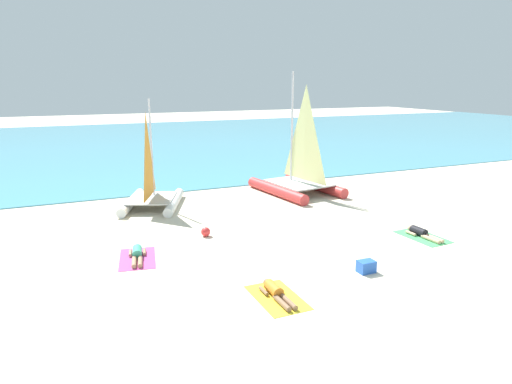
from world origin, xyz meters
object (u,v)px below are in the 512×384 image
Objects in this scene: towel_middle at (277,297)px; sunbather_left at (137,254)px; sailboat_white at (152,192)px; sunbather_right at (421,233)px; cooler_box at (366,267)px; beach_ball at (206,232)px; sailboat_red at (298,176)px; sunbather_middle at (276,292)px; towel_left at (137,258)px; towel_right at (423,237)px.

sunbather_left is at bearing 124.17° from towel_middle.
sailboat_white is 2.50× the size of towel_middle.
sunbather_right is 4.20m from cooler_box.
beach_ball is at bearing 153.26° from sunbather_right.
sailboat_red is 11.88× the size of cooler_box.
sunbather_right reaches higher than towel_middle.
beach_ball is (1.01, -4.70, -0.54)m from sailboat_white.
sunbather_middle is (2.88, -4.17, 0.00)m from sunbather_left.
towel_right is (9.80, -2.02, 0.00)m from towel_left.
towel_right is at bearing 24.68° from cooler_box.
sailboat_red reaches higher than sunbather_right.
sailboat_white is at bearing 114.38° from cooler_box.
towel_right is 3.80× the size of cooler_box.
towel_left is at bearing 168.35° from towel_right.
sailboat_white is 3.04× the size of sunbather_left.
towel_middle is (2.88, -4.24, -0.13)m from sunbather_left.
towel_left is 1.00× the size of towel_middle.
towel_middle is at bearing -165.16° from sunbather_right.
sailboat_red is 1.25× the size of sailboat_white.
towel_middle is (-5.95, -9.80, -0.88)m from sailboat_red.
cooler_box is at bearing 5.95° from sunbather_middle.
sailboat_red is 11.50m from towel_middle.
sunbather_middle is 0.82× the size of towel_right.
sailboat_red is at bearing 32.49° from towel_left.
cooler_box reaches higher than sunbather_right.
beach_ball reaches higher than sunbather_left.
towel_right is (6.91, 2.15, 0.00)m from towel_middle.
sunbather_right is (9.78, -2.02, 0.00)m from sunbather_left.
sailboat_white is 6.07m from sunbather_left.
sunbather_right is at bearing 25.53° from cooler_box.
cooler_box is at bearing -114.95° from sailboat_red.
sailboat_white is (-7.21, 0.26, -0.18)m from sailboat_red.
towel_middle is at bearing -87.32° from beach_ball.
cooler_box is at bearing -155.32° from towel_right.
towel_middle is (1.26, -10.06, -0.70)m from sailboat_white.
beach_ball is 5.99m from cooler_box.
sunbather_middle is at bearing -87.29° from beach_ball.
sunbather_right is at bearing -11.28° from towel_left.
sunbather_middle is at bearing -173.71° from cooler_box.
towel_right is at bearing -2.14° from sunbather_left.
sunbather_right is at bearing 92.99° from towel_right.
sunbather_middle is at bearing -165.67° from sunbather_right.
sailboat_red is at bearing 58.22° from sunbather_middle.
sailboat_white is 9.51× the size of cooler_box.
towel_middle is 3.15m from cooler_box.
sunbather_middle is at bearing -163.20° from towel_right.
sailboat_white is at bearing 133.15° from sunbather_right.
towel_left is at bearing 147.93° from cooler_box.
sailboat_red is at bearing 35.55° from beach_ball.
sunbather_middle is at bearing 90.34° from towel_middle.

